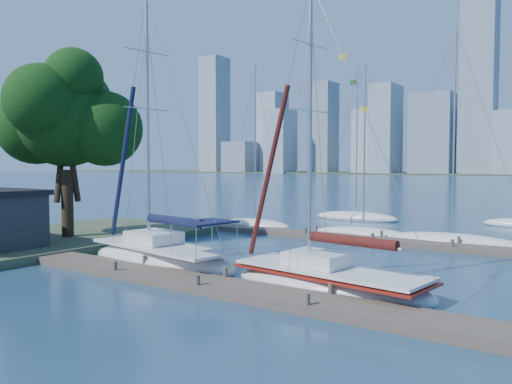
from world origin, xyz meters
The scene contains 11 objects.
ground centered at (0.00, 0.00, 0.00)m, with size 700.00×700.00×0.00m, color #18314D.
near_dock centered at (0.00, 0.00, 0.20)m, with size 26.00×2.00×0.40m, color #483F34.
far_dock centered at (2.00, 16.00, 0.18)m, with size 30.00×1.80×0.36m, color #483F34.
shore centered at (-17.00, 3.00, 0.25)m, with size 12.00×22.00×0.50m, color #38472D.
tree centered at (-15.74, 4.07, 8.53)m, with size 9.25×8.45×12.57m.
sailboat_navy centered at (-5.31, 2.34, 1.06)m, with size 9.85×4.53×14.58m.
sailboat_maroon centered at (4.20, 2.38, 1.01)m, with size 9.01×3.96×13.34m.
bg_boat_0 centered at (-10.56, 18.34, 0.28)m, with size 7.03×3.41×13.80m.
bg_boat_1 centered at (-0.82, 18.07, 0.26)m, with size 7.70×2.33×12.73m.
bg_boat_3 centered at (5.32, 17.99, 0.27)m, with size 9.26×5.23×14.19m.
bg_boat_6 centered at (-6.01, 28.77, 0.29)m, with size 8.52×5.18×15.04m.
Camera 1 is at (13.17, -15.81, 5.17)m, focal length 35.00 mm.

